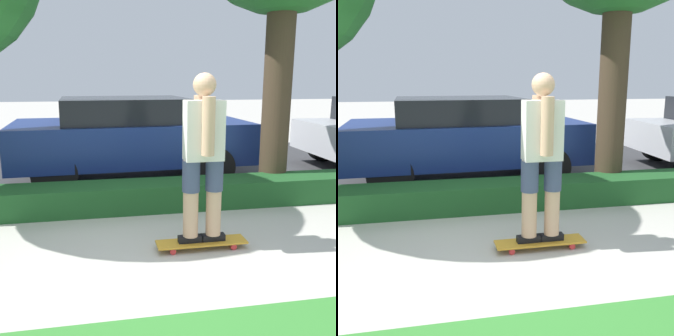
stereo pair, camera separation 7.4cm
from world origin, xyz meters
TOP-DOWN VIEW (x-y plane):
  - ground_plane at (0.00, 0.00)m, footprint 60.00×60.00m
  - street_asphalt at (0.00, 4.20)m, footprint 18.21×5.00m
  - hedge_row at (0.00, 1.60)m, footprint 18.21×0.60m
  - skateboard at (0.47, 0.15)m, footprint 0.97×0.24m
  - skater_person at (0.47, 0.15)m, footprint 0.51×0.45m
  - parked_car_middle at (0.00, 3.34)m, footprint 4.16×2.09m

SIDE VIEW (x-z plane):
  - ground_plane at x=0.00m, z-range 0.00..0.00m
  - street_asphalt at x=0.00m, z-range 0.00..0.01m
  - skateboard at x=0.47m, z-range 0.03..0.11m
  - hedge_row at x=0.00m, z-range 0.00..0.37m
  - parked_car_middle at x=0.00m, z-range 0.06..1.53m
  - skater_person at x=0.47m, z-range 0.14..1.91m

